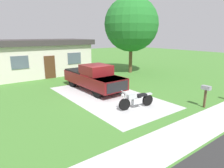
% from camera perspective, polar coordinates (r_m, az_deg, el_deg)
% --- Properties ---
extents(ground_plane, '(80.00, 80.00, 0.00)m').
position_cam_1_polar(ground_plane, '(12.98, -1.30, -3.65)').
color(ground_plane, '#457E31').
extents(driveway_pad, '(4.65, 8.77, 0.01)m').
position_cam_1_polar(driveway_pad, '(12.98, -1.30, -3.64)').
color(driveway_pad, '#BDBDBD').
rests_on(driveway_pad, ground).
extents(sidewalk_strip, '(36.00, 1.80, 0.01)m').
position_cam_1_polar(sidewalk_strip, '(9.15, 21.68, -12.65)').
color(sidewalk_strip, silver).
rests_on(sidewalk_strip, ground).
extents(motorcycle, '(2.20, 0.73, 1.09)m').
position_cam_1_polar(motorcycle, '(10.95, 7.09, -4.60)').
color(motorcycle, black).
rests_on(motorcycle, ground).
extents(pickup_truck, '(2.13, 5.67, 1.90)m').
position_cam_1_polar(pickup_truck, '(14.47, -5.60, 2.06)').
color(pickup_truck, black).
rests_on(pickup_truck, ground).
extents(mailbox, '(0.26, 0.48, 1.26)m').
position_cam_1_polar(mailbox, '(11.97, 25.70, -1.76)').
color(mailbox, '#4C3823').
rests_on(mailbox, ground).
extents(shade_tree, '(5.55, 5.55, 7.78)m').
position_cam_1_polar(shade_tree, '(21.04, 5.66, 16.91)').
color(shade_tree, brown).
rests_on(shade_tree, ground).
extents(neighbor_house, '(9.60, 5.60, 3.50)m').
position_cam_1_polar(neighbor_house, '(21.36, -20.10, 7.47)').
color(neighbor_house, beige).
rests_on(neighbor_house, ground).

